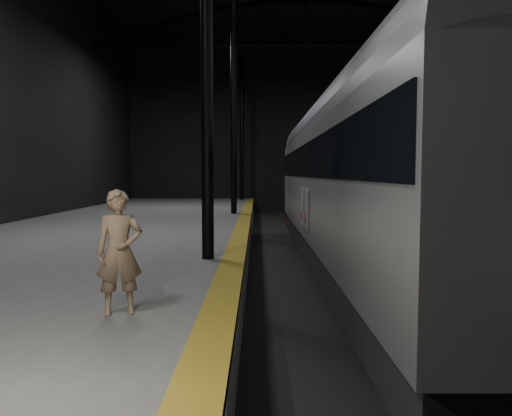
{
  "coord_description": "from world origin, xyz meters",
  "views": [
    {
      "loc": [
        -2.74,
        -14.68,
        2.84
      ],
      "look_at": [
        -2.77,
        -2.61,
        2.0
      ],
      "focal_mm": 35.0,
      "sensor_mm": 36.0,
      "label": 1
    }
  ],
  "objects": [
    {
      "name": "ground",
      "position": [
        0.0,
        0.0,
        0.0
      ],
      "size": [
        44.0,
        44.0,
        0.0
      ],
      "primitive_type": "plane",
      "color": "black",
      "rests_on": "ground"
    },
    {
      "name": "platform_left",
      "position": [
        -7.5,
        0.0,
        0.5
      ],
      "size": [
        9.0,
        43.8,
        1.0
      ],
      "primitive_type": "cube",
      "color": "#575754",
      "rests_on": "ground"
    },
    {
      "name": "tactile_strip",
      "position": [
        -3.25,
        0.0,
        1.0
      ],
      "size": [
        0.5,
        43.8,
        0.01
      ],
      "primitive_type": "cube",
      "color": "brown",
      "rests_on": "platform_left"
    },
    {
      "name": "track",
      "position": [
        0.0,
        0.0,
        0.07
      ],
      "size": [
        2.4,
        43.0,
        0.24
      ],
      "color": "#3F3328",
      "rests_on": "ground"
    },
    {
      "name": "train",
      "position": [
        -0.0,
        -0.87,
        2.93
      ],
      "size": [
        2.94,
        19.63,
        5.25
      ],
      "color": "#9D9FA5",
      "rests_on": "ground"
    },
    {
      "name": "woman",
      "position": [
        -4.53,
        -8.24,
        1.82
      ],
      "size": [
        0.69,
        0.55,
        1.63
      ],
      "primitive_type": "imported",
      "rotation": [
        0.0,
        0.0,
        0.3
      ],
      "color": "#8C7356",
      "rests_on": "platform_left"
    }
  ]
}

